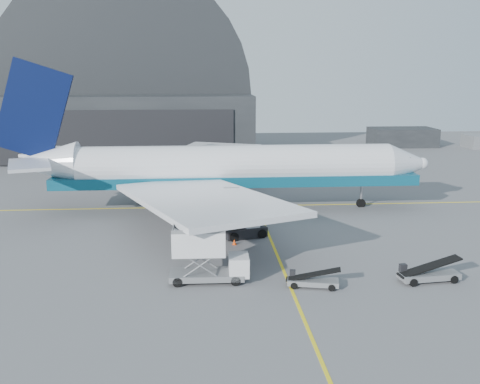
{
  "coord_description": "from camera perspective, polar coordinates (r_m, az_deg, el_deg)",
  "views": [
    {
      "loc": [
        -6.7,
        -44.01,
        16.34
      ],
      "look_at": [
        -2.93,
        8.14,
        4.5
      ],
      "focal_mm": 40.0,
      "sensor_mm": 36.0,
      "label": 1
    }
  ],
  "objects": [
    {
      "name": "belt_loader_b",
      "position": [
        45.46,
        19.43,
        -8.26
      ],
      "size": [
        5.16,
        2.24,
        1.94
      ],
      "rotation": [
        0.0,
        0.0,
        0.11
      ],
      "color": "slate",
      "rests_on": "ground"
    },
    {
      "name": "taxi_lines",
      "position": [
        59.36,
        2.51,
        -3.22
      ],
      "size": [
        80.0,
        42.12,
        0.02
      ],
      "color": "yellow",
      "rests_on": "ground"
    },
    {
      "name": "pushback_tug",
      "position": [
        54.09,
        0.55,
        -4.0
      ],
      "size": [
        4.75,
        3.54,
        1.97
      ],
      "rotation": [
        0.0,
        0.0,
        0.3
      ],
      "color": "black",
      "rests_on": "ground"
    },
    {
      "name": "ground",
      "position": [
        47.42,
        4.28,
        -7.43
      ],
      "size": [
        200.0,
        200.0,
        0.0
      ],
      "primitive_type": "plane",
      "color": "#565659",
      "rests_on": "ground"
    },
    {
      "name": "catering_truck",
      "position": [
        42.46,
        -3.66,
        -6.74
      ],
      "size": [
        6.31,
        2.53,
        4.31
      ],
      "rotation": [
        0.0,
        0.0,
        -0.02
      ],
      "color": "slate",
      "rests_on": "ground"
    },
    {
      "name": "airliner",
      "position": [
        63.63,
        -2.3,
        2.53
      ],
      "size": [
        51.37,
        49.81,
        18.03
      ],
      "color": "white",
      "rests_on": "ground"
    },
    {
      "name": "distant_bldg_a",
      "position": [
        125.39,
        16.85,
        4.73
      ],
      "size": [
        14.0,
        8.0,
        4.0
      ],
      "primitive_type": "cube",
      "color": "black",
      "rests_on": "ground"
    },
    {
      "name": "belt_loader_a",
      "position": [
        42.3,
        7.72,
        -9.36
      ],
      "size": [
        4.27,
        2.14,
        1.59
      ],
      "rotation": [
        0.0,
        0.0,
        -0.21
      ],
      "color": "slate",
      "rests_on": "ground"
    },
    {
      "name": "traffic_cone",
      "position": [
        51.7,
        -0.61,
        -5.36
      ],
      "size": [
        0.37,
        0.37,
        0.54
      ],
      "color": "#F34107",
      "rests_on": "ground"
    },
    {
      "name": "hangar",
      "position": [
        110.23,
        -12.26,
        8.94
      ],
      "size": [
        50.0,
        28.3,
        28.0
      ],
      "color": "black",
      "rests_on": "ground"
    }
  ]
}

